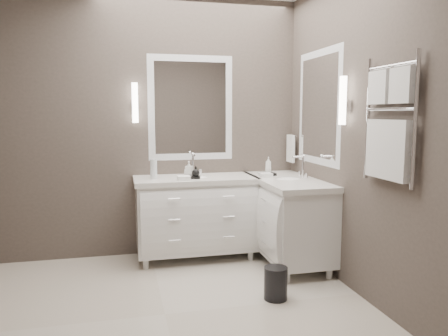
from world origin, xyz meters
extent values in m
cube|color=beige|center=(0.00, 0.00, -0.01)|extent=(3.20, 3.00, 0.01)
cube|color=#473E39|center=(0.00, 1.50, 1.35)|extent=(3.20, 0.01, 2.70)
cube|color=#473E39|center=(0.00, -1.50, 1.35)|extent=(3.20, 0.01, 2.70)
cube|color=#473E39|center=(1.60, 0.00, 1.35)|extent=(0.01, 3.00, 2.70)
cube|color=white|center=(0.45, 1.23, 0.45)|extent=(1.20, 0.55, 0.70)
cube|color=silver|center=(0.45, 1.23, 0.82)|extent=(1.24, 0.59, 0.05)
ellipsoid|color=white|center=(0.45, 1.23, 0.81)|extent=(0.36, 0.28, 0.12)
cylinder|color=white|center=(0.45, 1.39, 0.96)|extent=(0.02, 0.02, 0.22)
cube|color=white|center=(1.33, 0.90, 0.45)|extent=(0.55, 1.20, 0.70)
cube|color=silver|center=(1.33, 0.90, 0.82)|extent=(0.59, 1.24, 0.05)
ellipsoid|color=white|center=(1.33, 0.90, 0.81)|extent=(0.36, 0.28, 0.12)
cylinder|color=white|center=(1.49, 0.90, 0.96)|extent=(0.02, 0.02, 0.22)
cube|color=white|center=(0.45, 1.49, 1.55)|extent=(0.90, 0.02, 1.10)
cube|color=white|center=(0.45, 1.49, 1.55)|extent=(0.77, 0.02, 0.96)
cube|color=white|center=(1.59, 0.80, 1.55)|extent=(0.02, 0.90, 1.10)
cube|color=white|center=(1.59, 0.80, 1.55)|extent=(0.02, 0.90, 0.96)
cube|color=white|center=(-0.13, 1.43, 1.55)|extent=(0.05, 0.05, 0.10)
cylinder|color=white|center=(-0.13, 1.43, 1.60)|extent=(0.06, 0.06, 0.40)
cube|color=white|center=(1.53, 0.22, 1.55)|extent=(0.05, 0.05, 0.10)
cylinder|color=white|center=(1.53, 0.22, 1.60)|extent=(0.06, 0.06, 0.40)
cylinder|color=white|center=(1.55, 1.36, 1.25)|extent=(0.02, 0.22, 0.02)
cube|color=white|center=(1.54, 1.36, 1.11)|extent=(0.03, 0.17, 0.30)
cylinder|color=white|center=(1.56, -0.68, 1.45)|extent=(0.03, 0.03, 0.90)
cylinder|color=white|center=(1.56, -0.12, 1.45)|extent=(0.03, 0.03, 0.90)
cube|color=white|center=(1.55, -0.53, 1.68)|extent=(0.06, 0.22, 0.24)
cube|color=white|center=(1.55, -0.27, 1.68)|extent=(0.06, 0.22, 0.24)
cube|color=white|center=(1.55, -0.40, 1.24)|extent=(0.06, 0.46, 0.42)
cylinder|color=black|center=(0.90, 0.07, 0.13)|extent=(0.20, 0.20, 0.27)
cube|color=black|center=(0.40, 1.14, 0.86)|extent=(0.18, 0.15, 0.02)
cube|color=black|center=(1.22, 1.19, 0.86)|extent=(0.13, 0.17, 0.02)
cylinder|color=silver|center=(0.03, 1.20, 0.95)|extent=(0.08, 0.08, 0.20)
imported|color=white|center=(0.37, 1.16, 0.95)|extent=(0.09, 0.09, 0.15)
imported|color=black|center=(0.43, 1.11, 0.92)|extent=(0.09, 0.09, 0.10)
imported|color=white|center=(1.22, 1.19, 0.96)|extent=(0.08, 0.08, 0.17)
camera|label=1|loc=(-0.29, -3.12, 1.50)|focal=35.00mm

